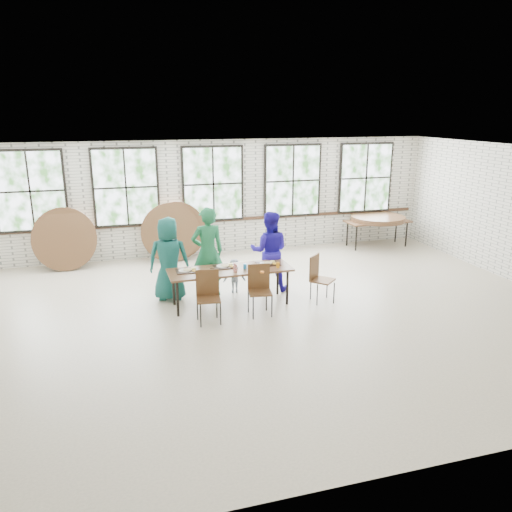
{
  "coord_description": "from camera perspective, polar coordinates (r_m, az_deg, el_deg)",
  "views": [
    {
      "loc": [
        -2.52,
        -8.33,
        3.7
      ],
      "look_at": [
        0.0,
        0.4,
        1.05
      ],
      "focal_mm": 35.0,
      "sensor_mm": 36.0,
      "label": 1
    }
  ],
  "objects": [
    {
      "name": "room",
      "position": [
        13.15,
        -4.93,
        8.01
      ],
      "size": [
        12.0,
        12.0,
        12.0
      ],
      "color": "beige",
      "rests_on": "ground"
    },
    {
      "name": "dining_table",
      "position": [
        9.74,
        -2.96,
        -1.78
      ],
      "size": [
        2.41,
        0.84,
        0.74
      ],
      "rotation": [
        0.0,
        0.0,
        0.02
      ],
      "color": "brown",
      "rests_on": "ground"
    },
    {
      "name": "chair_near_left",
      "position": [
        9.07,
        -5.52,
        -4.08
      ],
      "size": [
        0.46,
        0.45,
        0.95
      ],
      "rotation": [
        0.0,
        0.0,
        -0.12
      ],
      "color": "#52341B",
      "rests_on": "ground"
    },
    {
      "name": "chair_near_right",
      "position": [
        9.36,
        0.38,
        -3.35
      ],
      "size": [
        0.48,
        0.47,
        0.95
      ],
      "rotation": [
        0.0,
        0.0,
        -0.16
      ],
      "color": "#52341B",
      "rests_on": "ground"
    },
    {
      "name": "chair_spare",
      "position": [
        10.05,
        7.14,
        -2.1
      ],
      "size": [
        0.58,
        0.58,
        0.95
      ],
      "rotation": [
        0.0,
        0.0,
        0.76
      ],
      "color": "#52341B",
      "rests_on": "ground"
    },
    {
      "name": "adult_teal",
      "position": [
        10.13,
        -9.92,
        -0.34
      ],
      "size": [
        0.94,
        0.73,
        1.7
      ],
      "primitive_type": "imported",
      "rotation": [
        0.0,
        0.0,
        2.88
      ],
      "color": "#195F54",
      "rests_on": "ground"
    },
    {
      "name": "adult_green",
      "position": [
        10.22,
        -5.55,
        0.45
      ],
      "size": [
        0.72,
        0.51,
        1.86
      ],
      "primitive_type": "imported",
      "rotation": [
        0.0,
        0.0,
        3.24
      ],
      "color": "#1C6A3F",
      "rests_on": "ground"
    },
    {
      "name": "toddler",
      "position": [
        10.49,
        -2.47,
        -2.3
      ],
      "size": [
        0.5,
        0.33,
        0.73
      ],
      "primitive_type": "imported",
      "rotation": [
        0.0,
        0.0,
        3.01
      ],
      "color": "#162845",
      "rests_on": "ground"
    },
    {
      "name": "adult_blue",
      "position": [
        10.55,
        1.54,
        0.57
      ],
      "size": [
        1.0,
        0.89,
        1.7
      ],
      "primitive_type": "imported",
      "rotation": [
        0.0,
        0.0,
        2.79
      ],
      "color": "#2317A1",
      "rests_on": "ground"
    },
    {
      "name": "storage_table",
      "position": [
        14.44,
        13.72,
        3.74
      ],
      "size": [
        1.81,
        0.79,
        0.74
      ],
      "rotation": [
        0.0,
        0.0,
        0.02
      ],
      "color": "brown",
      "rests_on": "ground"
    },
    {
      "name": "tabletop_clutter",
      "position": [
        9.73,
        -2.4,
        -1.32
      ],
      "size": [
        2.06,
        0.6,
        0.11
      ],
      "color": "black",
      "rests_on": "dining_table"
    },
    {
      "name": "round_tops_stacked",
      "position": [
        14.42,
        13.75,
        4.2
      ],
      "size": [
        1.5,
        1.5,
        0.13
      ],
      "color": "brown",
      "rests_on": "storage_table"
    },
    {
      "name": "round_tops_leaning",
      "position": [
        12.79,
        -15.2,
        2.27
      ],
      "size": [
        4.2,
        0.45,
        1.5
      ],
      "color": "brown",
      "rests_on": "ground"
    }
  ]
}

